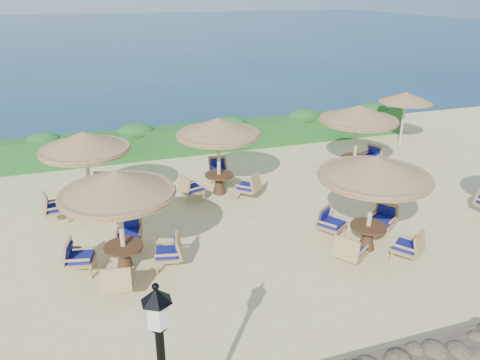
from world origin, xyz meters
TOP-DOWN VIEW (x-y plane):
  - ground at (0.00, 0.00)m, footprint 120.00×120.00m
  - sea at (0.00, 70.00)m, footprint 160.00×160.00m
  - hedge at (0.00, 7.20)m, footprint 18.00×0.90m
  - extra_parasol at (7.80, 5.20)m, footprint 2.30×2.30m
  - cafe_set_0 at (-4.85, -1.07)m, footprint 2.88×2.88m
  - cafe_set_1 at (1.42, -2.07)m, footprint 2.92×2.92m
  - cafe_set_3 at (-5.48, 2.50)m, footprint 2.77×2.77m
  - cafe_set_4 at (-1.30, 2.74)m, footprint 2.83×2.83m
  - cafe_set_5 at (3.99, 2.82)m, footprint 2.86×2.86m

SIDE VIEW (x-z plane):
  - ground at x=0.00m, z-range 0.00..0.00m
  - sea at x=0.00m, z-range 0.00..0.00m
  - hedge at x=0.00m, z-range 0.00..1.20m
  - cafe_set_0 at x=-4.85m, z-range 0.48..3.13m
  - cafe_set_1 at x=1.42m, z-range 0.53..3.18m
  - cafe_set_3 at x=-5.48m, z-range 0.55..3.21m
  - cafe_set_4 at x=-1.30m, z-range 0.58..3.23m
  - cafe_set_5 at x=3.99m, z-range 0.69..3.35m
  - extra_parasol at x=7.80m, z-range 0.97..3.37m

